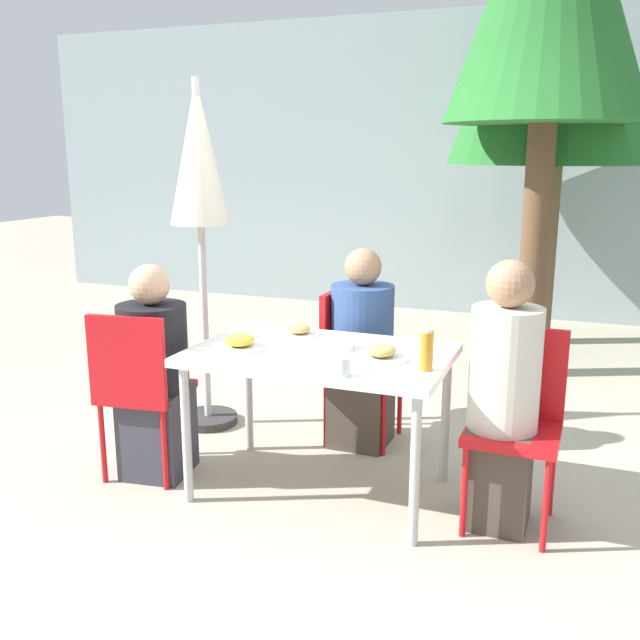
% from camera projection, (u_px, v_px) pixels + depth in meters
% --- Properties ---
extents(ground_plane, '(24.00, 24.00, 0.00)m').
position_uv_depth(ground_plane, '(320.00, 490.00, 3.56)').
color(ground_plane, '#B2A893').
extents(building_facade, '(10.00, 0.20, 3.00)m').
position_uv_depth(building_facade, '(474.00, 166.00, 7.21)').
color(building_facade, '#89999E').
rests_on(building_facade, ground).
extents(dining_table, '(1.23, 0.78, 0.73)m').
position_uv_depth(dining_table, '(320.00, 363.00, 3.41)').
color(dining_table, white).
rests_on(dining_table, ground).
extents(chair_left, '(0.45, 0.45, 0.88)m').
position_uv_depth(chair_left, '(138.00, 382.00, 3.58)').
color(chair_left, red).
rests_on(chair_left, ground).
extents(person_left, '(0.35, 0.35, 1.11)m').
position_uv_depth(person_left, '(155.00, 379.00, 3.64)').
color(person_left, '#383842').
rests_on(person_left, ground).
extents(chair_right, '(0.41, 0.41, 0.88)m').
position_uv_depth(chair_right, '(516.00, 411.00, 3.18)').
color(chair_right, red).
rests_on(chair_right, ground).
extents(person_right, '(0.31, 0.31, 1.21)m').
position_uv_depth(person_right, '(503.00, 402.00, 3.12)').
color(person_right, '#473D33').
rests_on(person_right, ground).
extents(chair_far, '(0.41, 0.41, 0.88)m').
position_uv_depth(chair_far, '(351.00, 353.00, 4.09)').
color(chair_far, red).
rests_on(chair_far, ground).
extents(person_far, '(0.35, 0.35, 1.14)m').
position_uv_depth(person_far, '(362.00, 355.00, 4.02)').
color(person_far, '#473D33').
rests_on(person_far, ground).
extents(closed_umbrella, '(0.36, 0.36, 2.06)m').
position_uv_depth(closed_umbrella, '(199.00, 173.00, 4.09)').
color(closed_umbrella, '#333333').
rests_on(closed_umbrella, ground).
extents(plate_0, '(0.22, 0.22, 0.06)m').
position_uv_depth(plate_0, '(299.00, 332.00, 3.66)').
color(plate_0, white).
rests_on(plate_0, dining_table).
extents(plate_1, '(0.25, 0.25, 0.07)m').
position_uv_depth(plate_1, '(381.00, 354.00, 3.25)').
color(plate_1, white).
rests_on(plate_1, dining_table).
extents(plate_2, '(0.26, 0.26, 0.07)m').
position_uv_depth(plate_2, '(239.00, 343.00, 3.42)').
color(plate_2, white).
rests_on(plate_2, dining_table).
extents(bottle, '(0.06, 0.06, 0.19)m').
position_uv_depth(bottle, '(427.00, 350.00, 3.07)').
color(bottle, '#B7751E').
rests_on(bottle, dining_table).
extents(drinking_cup, '(0.07, 0.07, 0.08)m').
position_uv_depth(drinking_cup, '(343.00, 367.00, 3.00)').
color(drinking_cup, silver).
rests_on(drinking_cup, dining_table).
extents(salad_bowl, '(0.17, 0.17, 0.06)m').
position_uv_depth(salad_bowl, '(337.00, 343.00, 3.41)').
color(salad_bowl, white).
rests_on(salad_bowl, dining_table).
extents(tree_behind_right, '(1.73, 1.73, 3.95)m').
position_uv_depth(tree_behind_right, '(562.00, 13.00, 5.70)').
color(tree_behind_right, brown).
rests_on(tree_behind_right, ground).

